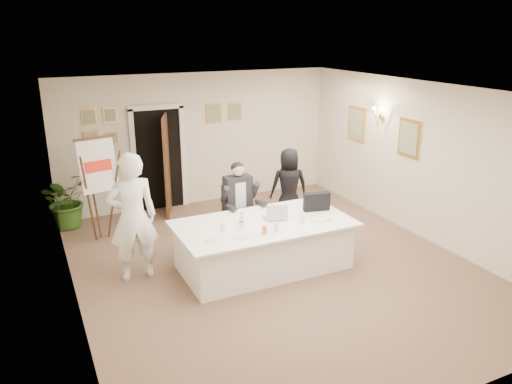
{
  "coord_description": "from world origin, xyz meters",
  "views": [
    {
      "loc": [
        -3.38,
        -6.48,
        3.66
      ],
      "look_at": [
        -0.02,
        0.6,
        1.08
      ],
      "focal_mm": 35.0,
      "sensor_mm": 36.0,
      "label": 1
    }
  ],
  "objects_px": {
    "conference_table": "(264,245)",
    "steel_jug": "(241,226)",
    "standing_man": "(133,218)",
    "potted_palm": "(67,200)",
    "standing_woman": "(289,186)",
    "oj_glass": "(264,230)",
    "seated_man": "(239,203)",
    "paper_stack": "(321,219)",
    "laptop": "(274,210)",
    "flip_chart": "(99,194)",
    "laptop_bag": "(317,202)"
  },
  "relations": [
    {
      "from": "laptop",
      "to": "laptop_bag",
      "type": "relative_size",
      "value": 0.82
    },
    {
      "from": "paper_stack",
      "to": "oj_glass",
      "type": "bearing_deg",
      "value": -173.46
    },
    {
      "from": "standing_woman",
      "to": "paper_stack",
      "type": "relative_size",
      "value": 5.3
    },
    {
      "from": "conference_table",
      "to": "laptop_bag",
      "type": "height_order",
      "value": "laptop_bag"
    },
    {
      "from": "seated_man",
      "to": "steel_jug",
      "type": "relative_size",
      "value": 13.68
    },
    {
      "from": "paper_stack",
      "to": "steel_jug",
      "type": "height_order",
      "value": "steel_jug"
    },
    {
      "from": "seated_man",
      "to": "flip_chart",
      "type": "height_order",
      "value": "flip_chart"
    },
    {
      "from": "standing_woman",
      "to": "flip_chart",
      "type": "bearing_deg",
      "value": 6.23
    },
    {
      "from": "standing_man",
      "to": "standing_woman",
      "type": "distance_m",
      "value": 3.41
    },
    {
      "from": "steel_jug",
      "to": "standing_man",
      "type": "bearing_deg",
      "value": 157.58
    },
    {
      "from": "paper_stack",
      "to": "laptop_bag",
      "type": "bearing_deg",
      "value": 67.01
    },
    {
      "from": "laptop",
      "to": "oj_glass",
      "type": "relative_size",
      "value": 2.74
    },
    {
      "from": "standing_man",
      "to": "paper_stack",
      "type": "distance_m",
      "value": 2.89
    },
    {
      "from": "oj_glass",
      "to": "steel_jug",
      "type": "height_order",
      "value": "oj_glass"
    },
    {
      "from": "potted_palm",
      "to": "paper_stack",
      "type": "xyz_separation_m",
      "value": [
        3.49,
        -3.49,
        0.25
      ]
    },
    {
      "from": "standing_man",
      "to": "laptop",
      "type": "height_order",
      "value": "standing_man"
    },
    {
      "from": "seated_man",
      "to": "paper_stack",
      "type": "height_order",
      "value": "seated_man"
    },
    {
      "from": "seated_man",
      "to": "laptop_bag",
      "type": "height_order",
      "value": "seated_man"
    },
    {
      "from": "conference_table",
      "to": "standing_man",
      "type": "relative_size",
      "value": 1.38
    },
    {
      "from": "standing_man",
      "to": "standing_woman",
      "type": "xyz_separation_m",
      "value": [
        3.23,
        1.06,
        -0.25
      ]
    },
    {
      "from": "flip_chart",
      "to": "oj_glass",
      "type": "distance_m",
      "value": 3.31
    },
    {
      "from": "paper_stack",
      "to": "oj_glass",
      "type": "xyz_separation_m",
      "value": [
        -1.05,
        -0.12,
        0.05
      ]
    },
    {
      "from": "oj_glass",
      "to": "steel_jug",
      "type": "relative_size",
      "value": 1.18
    },
    {
      "from": "potted_palm",
      "to": "steel_jug",
      "type": "distance_m",
      "value": 3.97
    },
    {
      "from": "flip_chart",
      "to": "standing_woman",
      "type": "bearing_deg",
      "value": -10.93
    },
    {
      "from": "flip_chart",
      "to": "oj_glass",
      "type": "bearing_deg",
      "value": -53.78
    },
    {
      "from": "oj_glass",
      "to": "paper_stack",
      "type": "bearing_deg",
      "value": 6.54
    },
    {
      "from": "standing_woman",
      "to": "laptop_bag",
      "type": "height_order",
      "value": "standing_woman"
    },
    {
      "from": "standing_woman",
      "to": "laptop",
      "type": "distance_m",
      "value": 1.87
    },
    {
      "from": "conference_table",
      "to": "steel_jug",
      "type": "distance_m",
      "value": 0.62
    },
    {
      "from": "standing_man",
      "to": "oj_glass",
      "type": "bearing_deg",
      "value": 153.51
    },
    {
      "from": "standing_woman",
      "to": "potted_palm",
      "type": "relative_size",
      "value": 1.36
    },
    {
      "from": "flip_chart",
      "to": "paper_stack",
      "type": "xyz_separation_m",
      "value": [
        3.01,
        -2.55,
        -0.07
      ]
    },
    {
      "from": "standing_man",
      "to": "conference_table",
      "type": "bearing_deg",
      "value": 167.1
    },
    {
      "from": "flip_chart",
      "to": "steel_jug",
      "type": "bearing_deg",
      "value": -53.68
    },
    {
      "from": "steel_jug",
      "to": "standing_woman",
      "type": "bearing_deg",
      "value": 43.82
    },
    {
      "from": "flip_chart",
      "to": "standing_man",
      "type": "distance_m",
      "value": 1.75
    },
    {
      "from": "oj_glass",
      "to": "conference_table",
      "type": "bearing_deg",
      "value": 65.24
    },
    {
      "from": "conference_table",
      "to": "paper_stack",
      "type": "distance_m",
      "value": 0.99
    },
    {
      "from": "standing_woman",
      "to": "potted_palm",
      "type": "distance_m",
      "value": 4.27
    },
    {
      "from": "laptop",
      "to": "seated_man",
      "type": "bearing_deg",
      "value": 117.17
    },
    {
      "from": "standing_woman",
      "to": "oj_glass",
      "type": "distance_m",
      "value": 2.51
    },
    {
      "from": "standing_man",
      "to": "laptop",
      "type": "xyz_separation_m",
      "value": [
        2.13,
        -0.43,
        -0.08
      ]
    },
    {
      "from": "standing_man",
      "to": "potted_palm",
      "type": "relative_size",
      "value": 1.83
    },
    {
      "from": "potted_palm",
      "to": "steel_jug",
      "type": "bearing_deg",
      "value": -56.12
    },
    {
      "from": "steel_jug",
      "to": "conference_table",
      "type": "bearing_deg",
      "value": 13.61
    },
    {
      "from": "oj_glass",
      "to": "steel_jug",
      "type": "bearing_deg",
      "value": 125.52
    },
    {
      "from": "conference_table",
      "to": "potted_palm",
      "type": "height_order",
      "value": "potted_palm"
    },
    {
      "from": "standing_man",
      "to": "seated_man",
      "type": "bearing_deg",
      "value": -162.86
    },
    {
      "from": "conference_table",
      "to": "laptop_bag",
      "type": "distance_m",
      "value": 1.17
    }
  ]
}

